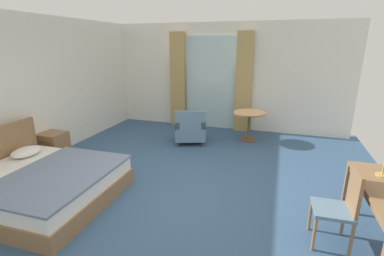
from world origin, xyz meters
name	(u,v)px	position (x,y,z in m)	size (l,w,h in m)	color
ground	(176,195)	(0.00, 0.00, -0.05)	(6.63, 7.99, 0.10)	#38567A
wall_back	(226,77)	(0.00, 3.74, 1.38)	(6.23, 0.12, 2.75)	white
wall_left	(10,94)	(-3.06, 0.00, 1.38)	(0.12, 7.59, 2.75)	white
balcony_glass_door	(210,83)	(-0.40, 3.66, 1.21)	(1.34, 0.02, 2.42)	silver
curtain_panel_left	(178,80)	(-1.29, 3.56, 1.26)	(0.41, 0.10, 2.52)	tan
curtain_panel_right	(243,83)	(0.49, 3.56, 1.26)	(0.40, 0.10, 2.52)	tan
bed	(38,184)	(-1.83, -0.80, 0.26)	(2.05, 1.86, 0.97)	olive
nightstand	(54,146)	(-2.76, 0.47, 0.28)	(0.47, 0.43, 0.55)	olive
desk_chair	(341,204)	(2.17, -0.50, 0.51)	(0.42, 0.43, 0.93)	slate
armchair_by_window	(190,129)	(-0.50, 2.23, 0.34)	(0.87, 0.87, 0.81)	slate
round_cafe_table	(249,119)	(0.77, 2.85, 0.52)	(0.75, 0.75, 0.69)	olive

